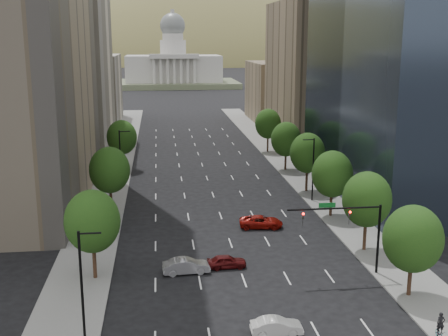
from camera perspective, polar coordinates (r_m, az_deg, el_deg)
name	(u,v)px	position (r m, az deg, el deg)	size (l,w,h in m)	color
sidewalk_left	(105,198)	(82.04, -11.99, -2.96)	(6.00, 200.00, 0.15)	slate
sidewalk_right	(316,191)	(84.88, 9.35, -2.31)	(6.00, 200.00, 0.15)	slate
midrise_cream_left	(73,62)	(122.90, -15.10, 10.38)	(14.00, 30.00, 35.00)	beige
filler_left	(93,89)	(156.12, -13.21, 7.83)	(14.00, 26.00, 18.00)	beige
parking_tan_right	(310,73)	(123.20, 8.77, 9.51)	(14.00, 30.00, 30.00)	#8C7759
filler_right	(277,92)	(155.71, 5.45, 7.73)	(14.00, 26.00, 16.00)	#8C7759
tree_right_0	(413,239)	(51.51, 18.68, -6.85)	(5.20, 5.20, 8.39)	#382316
tree_right_1	(367,199)	(61.00, 14.35, -3.12)	(5.20, 5.20, 8.75)	#382316
tree_right_2	(332,174)	(71.97, 10.96, -0.61)	(5.20, 5.20, 8.61)	#382316
tree_right_3	(307,153)	(83.14, 8.50, 1.52)	(5.20, 5.20, 8.89)	#382316
tree_right_4	(286,139)	(96.55, 6.34, 2.93)	(5.20, 5.20, 8.46)	#382316
tree_right_5	(268,124)	(111.94, 4.51, 4.51)	(5.20, 5.20, 8.75)	#382316
tree_left_0	(92,221)	(53.60, -13.27, -5.31)	(5.20, 5.20, 8.75)	#382316
tree_left_1	(110,170)	(72.73, -11.57, -0.21)	(5.20, 5.20, 8.97)	#382316
tree_left_2	(122,137)	(98.21, -10.36, 3.09)	(5.20, 5.20, 8.68)	#382316
streetlight_rn	(313,168)	(78.50, 9.02, 0.04)	(1.70, 0.20, 9.00)	black
streetlight_ls	(83,285)	(42.75, -14.21, -11.50)	(1.70, 0.20, 9.00)	black
streetlight_ln	(121,157)	(85.58, -10.47, 1.06)	(1.70, 0.20, 9.00)	black
traffic_signal	(354,224)	(54.62, 13.13, -5.59)	(9.12, 0.40, 7.38)	black
capitol	(173,68)	(268.74, -5.17, 10.09)	(60.00, 40.00, 35.20)	#596647
foothills	(196,94)	(622.32, -2.82, 7.51)	(720.00, 413.00, 263.00)	olive
car_white	(277,326)	(45.04, 5.37, -15.75)	(1.41, 4.03, 1.33)	silver
car_maroon	(227,261)	(56.45, 0.27, -9.49)	(1.58, 3.93, 1.34)	#480C0C
car_silver	(186,266)	(55.31, -3.87, -9.92)	(1.60, 4.60, 1.51)	gray
car_red_far	(261,222)	(68.00, 3.79, -5.48)	(2.42, 5.24, 1.46)	maroon
cyclist	(440,331)	(46.74, 21.14, -15.19)	(0.83, 1.72, 2.19)	black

